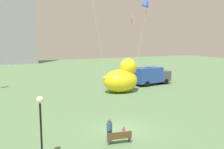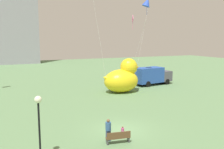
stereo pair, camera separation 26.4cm
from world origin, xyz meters
name	(u,v)px [view 1 (the left image)]	position (x,y,z in m)	size (l,w,h in m)	color
ground_plane	(122,130)	(0.00, 0.00, 0.00)	(140.00, 140.00, 0.00)	#5D8256
park_bench	(119,137)	(-1.38, -2.29, 0.48)	(1.80, 0.72, 0.90)	brown
person_adult	(109,129)	(-1.86, -1.59, 0.92)	(0.41, 0.41, 1.66)	#38476B
person_child	(124,132)	(-0.68, -1.57, 0.52)	(0.23, 0.23, 0.93)	silver
giant_inflatable_duck	(122,78)	(6.51, 12.83, 2.01)	(5.70, 3.66, 4.72)	yellow
lamppost	(40,113)	(-6.80, -2.64, 3.07)	(0.44, 0.44, 4.08)	black
box_truck	(151,76)	(13.39, 15.82, 1.45)	(6.71, 3.10, 2.85)	#264CA5
kite_blue	(146,2)	(9.88, 12.22, 12.32)	(2.54, 2.17, 13.04)	silver
kite_pink	(132,22)	(11.26, 18.55, 10.13)	(2.46, 2.81, 11.23)	silver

